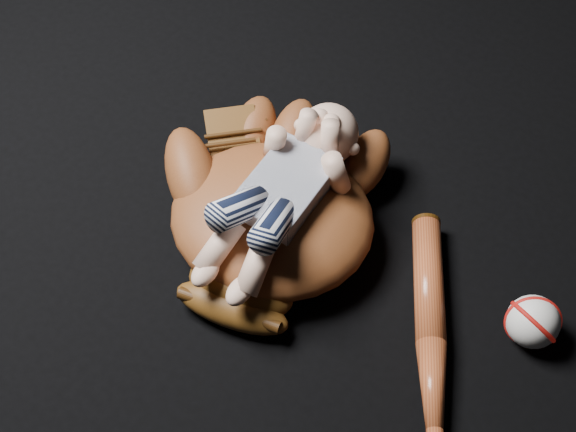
{
  "coord_description": "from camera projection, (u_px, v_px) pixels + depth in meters",
  "views": [
    {
      "loc": [
        0.37,
        -0.61,
        1.07
      ],
      "look_at": [
        -0.08,
        -0.03,
        0.08
      ],
      "focal_mm": 50.0,
      "sensor_mm": 36.0,
      "label": 1
    }
  ],
  "objects": [
    {
      "name": "newborn_baby",
      "position": [
        276.0,
        196.0,
        1.19
      ],
      "size": [
        0.21,
        0.39,
        0.15
      ],
      "primitive_type": null,
      "rotation": [
        0.0,
        0.0,
        0.11
      ],
      "color": "beige",
      "rests_on": "baseball_glove"
    },
    {
      "name": "baseball",
      "position": [
        533.0,
        322.0,
        1.17
      ],
      "size": [
        0.09,
        0.09,
        0.08
      ],
      "primitive_type": "sphere",
      "rotation": [
        0.0,
        0.0,
        0.1
      ],
      "color": "white",
      "rests_on": "ground"
    },
    {
      "name": "baseball_bat",
      "position": [
        432.0,
        361.0,
        1.15
      ],
      "size": [
        0.31,
        0.43,
        0.05
      ],
      "primitive_type": null,
      "rotation": [
        0.0,
        0.0,
        0.59
      ],
      "color": "#A0421F",
      "rests_on": "ground"
    },
    {
      "name": "baseball_glove",
      "position": [
        272.0,
        212.0,
        1.25
      ],
      "size": [
        0.51,
        0.55,
        0.14
      ],
      "primitive_type": null,
      "rotation": [
        0.0,
        0.0,
        0.28
      ],
      "color": "#622E15",
      "rests_on": "ground"
    }
  ]
}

